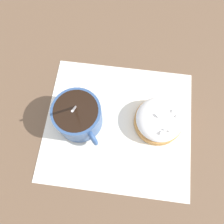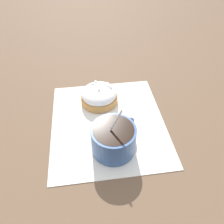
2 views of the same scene
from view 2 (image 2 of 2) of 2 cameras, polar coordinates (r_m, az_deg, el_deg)
The scene contains 4 objects.
ground_plane at distance 0.53m, azimuth -1.03°, elevation -2.80°, with size 3.00×3.00×0.00m, color brown.
paper_napkin at distance 0.53m, azimuth -1.04°, elevation -2.69°, with size 0.31×0.28×0.00m.
coffee_cup at distance 0.45m, azimuth 0.13°, elevation -6.87°, with size 0.09×0.11×0.11m.
frosted_pastry at distance 0.57m, azimuth -3.38°, elevation 4.42°, with size 0.10×0.10×0.05m.
Camera 2 is at (0.36, -0.05, 0.39)m, focal length 35.00 mm.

